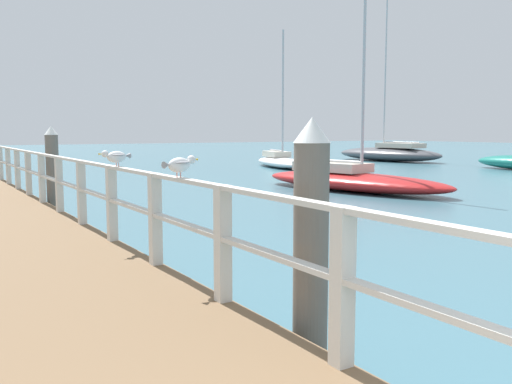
{
  "coord_description": "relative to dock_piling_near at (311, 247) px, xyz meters",
  "views": [
    {
      "loc": [
        -0.77,
        -0.23,
        1.95
      ],
      "look_at": [
        3.12,
        6.08,
        1.13
      ],
      "focal_mm": 39.06,
      "sensor_mm": 36.0,
      "label": 1
    }
  ],
  "objects": [
    {
      "name": "pier_railing",
      "position": [
        -0.38,
        7.9,
        0.05
      ],
      "size": [
        0.12,
        20.75,
        1.03
      ],
      "color": "beige",
      "rests_on": "pier_deck"
    },
    {
      "name": "seagull_background",
      "position": [
        -0.39,
        3.67,
        0.58
      ],
      "size": [
        0.47,
        0.24,
        0.21
      ],
      "rotation": [
        0.0,
        0.0,
        1.88
      ],
      "color": "white",
      "rests_on": "pier_railing"
    },
    {
      "name": "boat_1",
      "position": [
        13.96,
        21.03,
        -0.69
      ],
      "size": [
        3.19,
        6.18,
        7.08
      ],
      "rotation": [
        0.0,
        0.0,
        2.88
      ],
      "color": "white",
      "rests_on": "ground_plane"
    },
    {
      "name": "dock_piling_far",
      "position": [
        0.0,
        9.49,
        0.0
      ],
      "size": [
        0.29,
        0.29,
        2.05
      ],
      "color": "#6B6056",
      "rests_on": "ground_plane"
    },
    {
      "name": "dock_piling_near",
      "position": [
        0.0,
        0.0,
        0.0
      ],
      "size": [
        0.29,
        0.29,
        2.05
      ],
      "color": "#6B6056",
      "rests_on": "ground_plane"
    },
    {
      "name": "seagull_foreground",
      "position": [
        -0.37,
        1.67,
        0.58
      ],
      "size": [
        0.46,
        0.25,
        0.21
      ],
      "rotation": [
        0.0,
        0.0,
        5.09
      ],
      "color": "white",
      "rests_on": "pier_railing"
    },
    {
      "name": "boat_4",
      "position": [
        9.49,
        10.33,
        -0.68
      ],
      "size": [
        3.44,
        7.46,
        7.15
      ],
      "rotation": [
        0.0,
        0.0,
        3.33
      ],
      "color": "red",
      "rests_on": "ground_plane"
    },
    {
      "name": "boat_3",
      "position": [
        23.23,
        22.35,
        -0.54
      ],
      "size": [
        3.58,
        7.98,
        10.23
      ],
      "rotation": [
        0.0,
        0.0,
        0.12
      ],
      "color": "#4C4C51",
      "rests_on": "ground_plane"
    }
  ]
}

